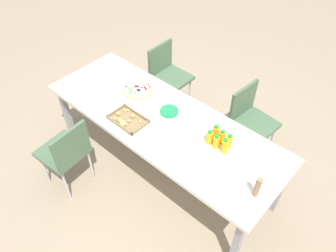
% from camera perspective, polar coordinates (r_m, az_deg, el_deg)
% --- Properties ---
extents(ground_plane, '(12.00, 12.00, 0.00)m').
position_cam_1_polar(ground_plane, '(3.59, -0.92, -7.20)').
color(ground_plane, gray).
extents(party_table, '(2.40, 0.85, 0.73)m').
position_cam_1_polar(party_table, '(3.09, -1.06, 0.42)').
color(party_table, silver).
rests_on(party_table, ground_plane).
extents(chair_near_right, '(0.40, 0.40, 0.83)m').
position_cam_1_polar(chair_near_right, '(4.00, -0.09, 9.20)').
color(chair_near_right, '#4C6B4C').
rests_on(chair_near_right, ground_plane).
extents(chair_near_left, '(0.44, 0.44, 0.83)m').
position_cam_1_polar(chair_near_left, '(3.50, 13.93, 1.46)').
color(chair_near_left, '#4C6B4C').
rests_on(chair_near_left, ground_plane).
extents(chair_far_right, '(0.43, 0.43, 0.83)m').
position_cam_1_polar(chair_far_right, '(3.22, -17.12, -4.19)').
color(chair_far_right, '#4C6B4C').
rests_on(chair_far_right, ground_plane).
extents(juice_bottle_0, '(0.06, 0.06, 0.13)m').
position_cam_1_polar(juice_bottle_0, '(2.82, 10.47, -2.57)').
color(juice_bottle_0, '#F9AC14').
rests_on(juice_bottle_0, party_table).
extents(juice_bottle_1, '(0.05, 0.05, 0.14)m').
position_cam_1_polar(juice_bottle_1, '(2.84, 9.29, -1.87)').
color(juice_bottle_1, '#F9AC14').
rests_on(juice_bottle_1, party_table).
extents(juice_bottle_2, '(0.06, 0.06, 0.14)m').
position_cam_1_polar(juice_bottle_2, '(2.87, 8.22, -1.07)').
color(juice_bottle_2, '#F9AB14').
rests_on(juice_bottle_2, party_table).
extents(juice_bottle_3, '(0.06, 0.06, 0.15)m').
position_cam_1_polar(juice_bottle_3, '(2.77, 9.75, -3.42)').
color(juice_bottle_3, '#F9AC14').
rests_on(juice_bottle_3, party_table).
extents(juice_bottle_4, '(0.05, 0.05, 0.14)m').
position_cam_1_polar(juice_bottle_4, '(2.80, 8.30, -2.71)').
color(juice_bottle_4, '#FAAD14').
rests_on(juice_bottle_4, party_table).
extents(juice_bottle_5, '(0.06, 0.06, 0.13)m').
position_cam_1_polar(juice_bottle_5, '(2.83, 7.17, -1.93)').
color(juice_bottle_5, '#F9AC14').
rests_on(juice_bottle_5, party_table).
extents(fruit_pizza, '(0.30, 0.30, 0.05)m').
position_cam_1_polar(fruit_pizza, '(3.37, -5.19, 6.28)').
color(fruit_pizza, tan).
rests_on(fruit_pizza, party_table).
extents(snack_tray, '(0.34, 0.23, 0.04)m').
position_cam_1_polar(snack_tray, '(3.05, -7.14, 1.12)').
color(snack_tray, olive).
rests_on(snack_tray, party_table).
extents(plate_stack, '(0.18, 0.18, 0.02)m').
position_cam_1_polar(plate_stack, '(3.11, 0.22, 2.55)').
color(plate_stack, '#1E8C4C').
rests_on(plate_stack, party_table).
extents(napkin_stack, '(0.15, 0.15, 0.01)m').
position_cam_1_polar(napkin_stack, '(2.70, 9.41, -7.11)').
color(napkin_stack, white).
rests_on(napkin_stack, party_table).
extents(cardboard_tube, '(0.04, 0.04, 0.19)m').
position_cam_1_polar(cardboard_tube, '(2.53, 15.15, -10.14)').
color(cardboard_tube, '#9E7A56').
rests_on(cardboard_tube, party_table).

